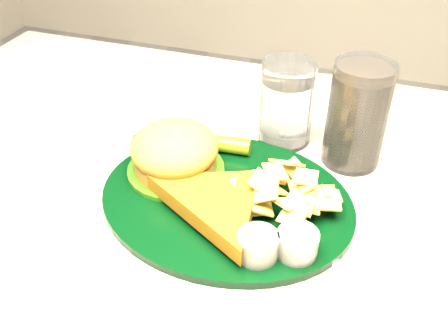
# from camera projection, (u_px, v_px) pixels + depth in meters

# --- Properties ---
(dinner_plate) EXTENTS (0.37, 0.32, 0.08)m
(dinner_plate) POSITION_uv_depth(u_px,v_px,m) (226.00, 180.00, 0.65)
(dinner_plate) COLOR black
(dinner_plate) RESTS_ON table
(water_glass) EXTENTS (0.09, 0.09, 0.13)m
(water_glass) POSITION_uv_depth(u_px,v_px,m) (286.00, 103.00, 0.76)
(water_glass) COLOR white
(water_glass) RESTS_ON table
(cola_glass) EXTENTS (0.10, 0.10, 0.16)m
(cola_glass) POSITION_uv_depth(u_px,v_px,m) (357.00, 115.00, 0.70)
(cola_glass) COLOR black
(cola_glass) RESTS_ON table
(fork_napkin) EXTENTS (0.13, 0.17, 0.01)m
(fork_napkin) POSITION_uv_depth(u_px,v_px,m) (297.00, 220.00, 0.64)
(fork_napkin) COLOR white
(fork_napkin) RESTS_ON table
(spoon) EXTENTS (0.05, 0.16, 0.01)m
(spoon) POSITION_uv_depth(u_px,v_px,m) (127.00, 166.00, 0.73)
(spoon) COLOR white
(spoon) RESTS_ON table
(wrapped_straw) EXTENTS (0.21, 0.16, 0.01)m
(wrapped_straw) POSITION_uv_depth(u_px,v_px,m) (227.00, 123.00, 0.83)
(wrapped_straw) COLOR white
(wrapped_straw) RESTS_ON table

